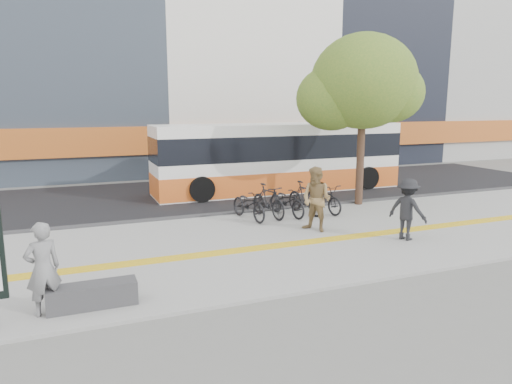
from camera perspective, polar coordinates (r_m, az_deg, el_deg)
name	(u,v)px	position (r m, az deg, el deg)	size (l,w,h in m)	color
ground	(210,271)	(10.99, -5.65, -9.62)	(120.00, 120.00, 0.00)	slate
sidewalk	(194,251)	(12.34, -7.61, -7.15)	(40.00, 7.00, 0.08)	gray
tactile_strip	(199,255)	(11.87, -7.02, -7.65)	(40.00, 0.45, 0.01)	yellow
street	(148,198)	(19.49, -13.06, -0.75)	(40.00, 8.00, 0.06)	black
curb	(167,220)	(15.63, -10.79, -3.32)	(40.00, 0.25, 0.14)	#343336
bench	(93,295)	(9.39, -19.28, -11.80)	(1.60, 0.45, 0.45)	#343336
street_tree	(361,84)	(17.82, 12.67, 12.72)	(4.40, 3.80, 6.31)	#3E291C
bus	(280,159)	(20.40, 2.88, 3.99)	(10.92, 2.59, 2.91)	white
bicycle_row	(287,201)	(15.77, 3.80, -1.05)	(3.77, 2.00, 1.11)	black
seated_woman	(43,269)	(9.19, -24.55, -8.50)	(0.62, 0.41, 1.71)	black
pedestrian_tan	(316,199)	(13.87, 7.38, -0.89)	(0.93, 0.73, 1.92)	olive
pedestrian_dark	(408,209)	(13.59, 17.98, -2.01)	(1.11, 0.64, 1.72)	black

